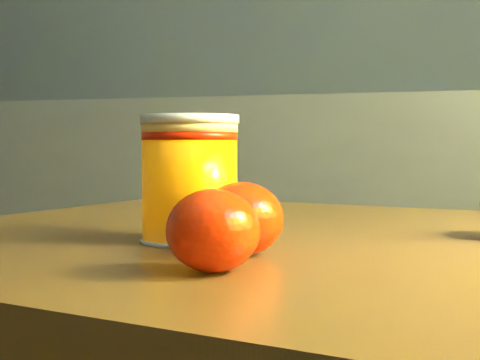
% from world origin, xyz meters
% --- Properties ---
extents(kitchen_counter, '(3.15, 0.60, 0.90)m').
position_xyz_m(kitchen_counter, '(0.00, 1.45, 0.45)').
color(kitchen_counter, '#535458').
rests_on(kitchen_counter, ground).
extents(table, '(1.03, 0.81, 0.69)m').
position_xyz_m(table, '(0.80, 0.15, 0.60)').
color(table, brown).
rests_on(table, ground).
extents(juice_glass, '(0.09, 0.09, 0.11)m').
position_xyz_m(juice_glass, '(0.64, 0.10, 0.75)').
color(juice_glass, orange).
rests_on(juice_glass, table).
extents(orange_front, '(0.07, 0.07, 0.06)m').
position_xyz_m(orange_front, '(0.70, 0.04, 0.72)').
color(orange_front, '#FF2D05').
rests_on(orange_front, table).
extents(orange_extra, '(0.08, 0.08, 0.06)m').
position_xyz_m(orange_extra, '(0.70, -0.03, 0.72)').
color(orange_extra, '#FF2D05').
rests_on(orange_extra, table).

